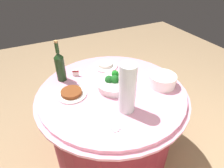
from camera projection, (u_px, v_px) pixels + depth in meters
ground_plane at (112, 150)px, 1.91m from camera, size 6.00×6.00×0.00m
buffet_table at (112, 123)px, 1.69m from camera, size 1.16×1.16×0.74m
broccoli_bowl at (115, 83)px, 1.48m from camera, size 0.28×0.28×0.11m
plate_stack at (162, 80)px, 1.50m from camera, size 0.21×0.21×0.09m
wine_bottle at (60, 66)px, 1.52m from camera, size 0.07×0.07×0.34m
decorative_fruit_vase at (127, 91)px, 1.22m from camera, size 0.11×0.11×0.34m
serving_tongs at (110, 124)px, 1.19m from camera, size 0.08×0.17×0.01m
food_plate_rice at (105, 65)px, 1.76m from camera, size 0.22×0.22×0.04m
food_plate_stir_fry at (72, 93)px, 1.42m from camera, size 0.22×0.22×0.04m
label_placard_front at (76, 73)px, 1.62m from camera, size 0.05×0.03×0.05m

